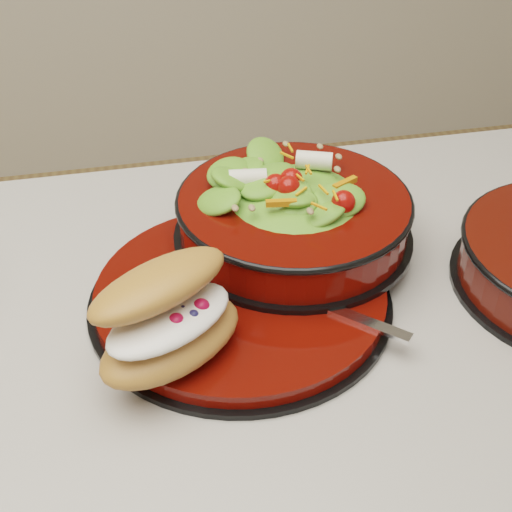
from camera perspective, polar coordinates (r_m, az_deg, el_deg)
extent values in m
cube|color=#A4A096|center=(0.65, -7.74, -10.67)|extent=(1.24, 0.74, 0.04)
cylinder|color=black|center=(0.70, -1.26, -3.58)|extent=(0.30, 0.30, 0.01)
cylinder|color=#530702|center=(0.70, -1.27, -2.96)|extent=(0.28, 0.28, 0.01)
torus|color=black|center=(0.69, -0.29, -3.11)|extent=(0.16, 0.16, 0.01)
cylinder|color=black|center=(0.76, 2.96, 1.73)|extent=(0.25, 0.25, 0.01)
cylinder|color=#530702|center=(0.74, 3.02, 3.31)|extent=(0.24, 0.24, 0.04)
torus|color=black|center=(0.73, 3.06, 4.48)|extent=(0.24, 0.24, 0.01)
ellipsoid|color=#4D8826|center=(0.73, 3.06, 4.51)|extent=(0.20, 0.20, 0.08)
sphere|color=#B10C07|center=(0.72, 7.01, 7.96)|extent=(0.02, 0.02, 0.02)
sphere|color=#B10C07|center=(0.75, 2.22, 9.41)|extent=(0.02, 0.02, 0.02)
sphere|color=#B10C07|center=(0.70, -0.76, 7.20)|extent=(0.02, 0.02, 0.02)
sphere|color=#B10C07|center=(0.67, 4.25, 5.56)|extent=(0.02, 0.02, 0.02)
cylinder|color=silver|center=(0.76, 4.78, 9.37)|extent=(0.04, 0.04, 0.02)
cylinder|color=silver|center=(0.72, -0.68, 8.02)|extent=(0.04, 0.04, 0.02)
cube|color=orange|center=(0.68, 2.08, 6.15)|extent=(0.03, 0.03, 0.01)
cube|color=orange|center=(0.71, 7.28, 7.60)|extent=(0.03, 0.02, 0.01)
ellipsoid|color=#B37236|center=(0.61, -6.78, -6.73)|extent=(0.16, 0.14, 0.04)
ellipsoid|color=white|center=(0.60, -6.95, -5.07)|extent=(0.13, 0.12, 0.02)
ellipsoid|color=#B37236|center=(0.59, -7.31, -2.23)|extent=(0.15, 0.13, 0.03)
sphere|color=#BB0D2B|center=(0.59, -9.07, -4.90)|extent=(0.01, 0.01, 0.01)
sphere|color=#BB0D2B|center=(0.58, -6.40, -5.20)|extent=(0.01, 0.01, 0.01)
sphere|color=#BB0D2B|center=(0.60, -4.40, -4.04)|extent=(0.01, 0.01, 0.01)
sphere|color=#BB0D2B|center=(0.60, -8.05, -4.02)|extent=(0.01, 0.01, 0.01)
sphere|color=#191947|center=(0.60, -7.80, -4.36)|extent=(0.01, 0.01, 0.01)
sphere|color=#191947|center=(0.59, -5.88, -4.36)|extent=(0.01, 0.01, 0.01)
sphere|color=#191947|center=(0.59, -6.95, -4.89)|extent=(0.01, 0.01, 0.01)
sphere|color=#191947|center=(0.59, -5.02, -4.76)|extent=(0.01, 0.01, 0.01)
cube|color=silver|center=(0.66, 6.95, -4.55)|extent=(0.11, 0.10, 0.00)
cube|color=silver|center=(0.69, 0.83, -2.20)|extent=(0.05, 0.04, 0.00)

